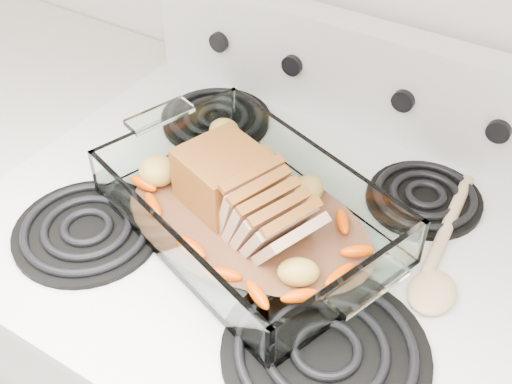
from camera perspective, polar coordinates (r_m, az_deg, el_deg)
The scene contains 6 objects.
electric_range at distance 1.30m, azimuth 0.34°, elevation -16.72°, with size 0.78×0.70×1.12m.
counter_left at distance 1.62m, azimuth -20.16°, elevation -5.24°, with size 0.58×0.68×0.93m.
baking_dish at distance 0.90m, azimuth -0.68°, elevation -2.03°, with size 0.40×0.27×0.08m.
pork_roast at distance 0.89m, azimuth -1.88°, elevation -0.14°, with size 0.22×0.11×0.09m.
roast_vegetables at distance 0.92m, azimuth 0.26°, elevation -0.43°, with size 0.33×0.18×0.04m.
wooden_spoon at distance 0.90m, azimuth 15.98°, elevation -5.94°, with size 0.07×0.28×0.02m.
Camera 1 is at (0.35, 1.08, 1.59)m, focal length 45.00 mm.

